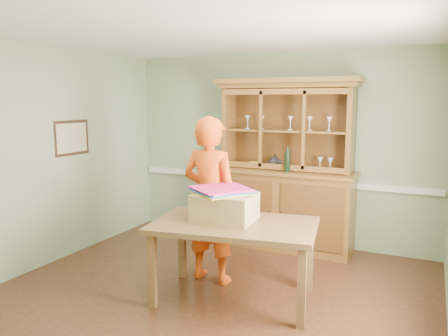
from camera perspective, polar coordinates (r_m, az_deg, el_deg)
The scene contains 12 objects.
floor at distance 4.89m, azimuth -1.25°, elevation -15.73°, with size 4.50×4.50×0.00m, color #4D2B18.
ceiling at distance 4.50m, azimuth -1.37°, elevation 17.35°, with size 4.50×4.50×0.00m, color white.
wall_back at distance 6.34m, azimuth 6.91°, elevation 2.56°, with size 4.50×4.50×0.00m, color gray.
wall_left at distance 5.87m, azimuth -21.32°, elevation 1.53°, with size 4.00×4.00×0.00m, color gray.
wall_front at distance 2.90m, azimuth -19.57°, elevation -5.26°, with size 4.50×4.50×0.00m, color gray.
chair_rail at distance 6.38m, azimuth 6.76°, elevation -1.49°, with size 4.41×0.05×0.08m, color silver.
framed_map at distance 6.04m, azimuth -19.21°, elevation 3.74°, with size 0.03×0.60×0.46m.
china_hutch at distance 6.11m, azimuth 7.82°, elevation -2.78°, with size 1.98×0.65×2.33m.
dining_table at distance 4.46m, azimuth 1.34°, elevation -8.34°, with size 1.77×1.23×0.81m.
cardboard_box at distance 4.48m, azimuth 0.11°, elevation -5.10°, with size 0.60×0.48×0.28m, color #9B7F50.
kite_stack at distance 4.48m, azimuth -0.18°, elevation -2.91°, with size 0.70×0.70×0.05m.
person at distance 4.89m, azimuth -1.78°, elevation -4.16°, with size 0.68×0.45×1.87m, color #E24C0E.
Camera 1 is at (2.02, -3.97, 2.03)m, focal length 35.00 mm.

